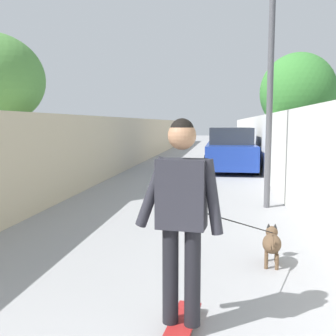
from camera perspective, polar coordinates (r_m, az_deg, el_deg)
name	(u,v)px	position (r m, az deg, el deg)	size (l,w,h in m)	color
ground_plane	(193,170)	(14.19, 3.61, -0.29)	(80.00, 80.00, 0.00)	gray
wall_left	(109,147)	(12.59, -8.59, 3.10)	(48.00, 0.30, 1.89)	tan
fence_right	(271,147)	(12.16, 14.85, 3.01)	(48.00, 0.30, 1.97)	silver
tree_right_mid	(298,93)	(13.30, 18.47, 10.35)	(2.38, 2.38, 3.92)	brown
lamp_post	(271,51)	(8.12, 14.87, 16.27)	(0.36, 0.36, 4.55)	#4C4C51
skateboard	(181,325)	(3.40, 1.94, -22.02)	(0.82, 0.29, 0.08)	maroon
person_skateboarder	(182,206)	(3.06, 2.01, -5.65)	(0.26, 0.72, 1.65)	black
dog	(271,242)	(4.91, 14.92, -10.47)	(2.00, 1.05, 1.06)	brown
car_near	(231,150)	(14.34, 9.18, 2.58)	(4.15, 1.80, 1.54)	navy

